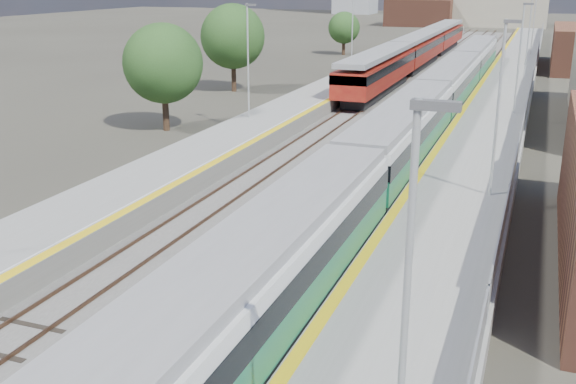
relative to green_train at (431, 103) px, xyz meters
The scene contains 10 objects.
ground 12.93m from the green_train, 96.76° to the left, with size 320.00×320.00×0.00m, color #47443A.
ballast_bed 15.76m from the green_train, 103.90° to the left, with size 10.50×155.00×0.06m, color #565451.
tracks 17.25m from the green_train, 100.60° to the left, with size 8.96×160.00×0.17m.
platform_right 15.70m from the green_train, 75.99° to the left, with size 4.70×155.00×8.52m.
platform_left 18.53m from the green_train, 124.85° to the left, with size 4.30×155.00×8.52m.
green_train is the anchor object (origin of this frame).
red_train 35.37m from the green_train, 101.42° to the left, with size 2.97×60.25×3.75m.
tree_a 18.11m from the green_train, 164.16° to the right, with size 5.38×5.38×7.29m.
tree_b 23.43m from the green_train, 149.10° to the left, with size 5.85×5.85×7.93m.
tree_c 49.13m from the green_train, 112.80° to the left, with size 4.25×4.25×5.76m.
Camera 1 is at (8.18, -7.39, 10.12)m, focal length 42.00 mm.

